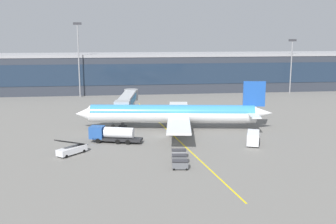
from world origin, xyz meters
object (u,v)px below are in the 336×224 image
(baggage_cart_0, at_px, (180,164))
(baggage_cart_2, at_px, (179,153))
(fuel_tanker, at_px, (112,134))
(baggage_cart_1, at_px, (179,159))
(main_airliner, at_px, (173,114))
(lavatory_truck, at_px, (253,137))
(belt_loader, at_px, (72,149))

(baggage_cart_0, relative_size, baggage_cart_2, 1.00)
(fuel_tanker, xyz_separation_m, baggage_cart_1, (11.63, -15.19, -0.96))
(main_airliner, distance_m, fuel_tanker, 17.34)
(baggage_cart_2, bearing_deg, lavatory_truck, 23.33)
(fuel_tanker, xyz_separation_m, lavatory_truck, (28.20, -5.03, -0.32))
(main_airliner, xyz_separation_m, belt_loader, (-21.37, -17.73, -2.70))
(baggage_cart_2, bearing_deg, baggage_cart_0, -96.74)
(lavatory_truck, distance_m, baggage_cart_1, 19.44)
(belt_loader, distance_m, baggage_cart_2, 19.81)
(fuel_tanker, distance_m, belt_loader, 10.68)
(belt_loader, distance_m, baggage_cart_1, 20.38)
(main_airliner, relative_size, baggage_cart_0, 16.24)
(baggage_cart_0, bearing_deg, lavatory_truck, 38.22)
(belt_loader, bearing_deg, baggage_cart_1, -21.47)
(fuel_tanker, relative_size, baggage_cart_1, 3.93)
(main_airliner, distance_m, baggage_cart_2, 22.29)
(fuel_tanker, xyz_separation_m, belt_loader, (-7.33, -7.73, -0.76))
(main_airliner, relative_size, lavatory_truck, 7.33)
(main_airliner, bearing_deg, belt_loader, -140.32)
(belt_loader, relative_size, baggage_cart_2, 2.12)
(main_airliner, xyz_separation_m, fuel_tanker, (-14.03, -9.99, -1.95))
(fuel_tanker, relative_size, baggage_cart_0, 3.93)
(lavatory_truck, distance_m, baggage_cart_2, 17.64)
(baggage_cart_0, xyz_separation_m, baggage_cart_1, (0.38, 3.18, 0.00))
(main_airliner, relative_size, baggage_cart_2, 16.24)
(belt_loader, xyz_separation_m, baggage_cart_1, (18.96, -7.46, -0.21))
(fuel_tanker, relative_size, lavatory_truck, 1.77)
(baggage_cart_0, height_order, baggage_cart_2, same)
(belt_loader, bearing_deg, baggage_cart_2, -12.48)
(baggage_cart_0, distance_m, baggage_cart_2, 6.40)
(main_airliner, distance_m, lavatory_truck, 20.77)
(fuel_tanker, distance_m, baggage_cart_1, 19.16)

